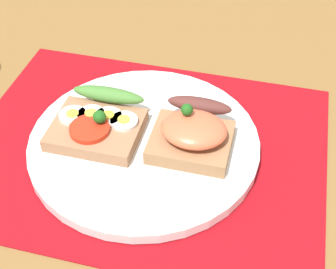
{
  "coord_description": "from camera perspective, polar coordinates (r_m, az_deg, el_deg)",
  "views": [
    {
      "loc": [
        13.1,
        -39.84,
        42.54
      ],
      "look_at": [
        3.0,
        0.0,
        3.2
      ],
      "focal_mm": 51.73,
      "sensor_mm": 36.0,
      "label": 1
    }
  ],
  "objects": [
    {
      "name": "ground_plane",
      "position": [
        0.61,
        -2.74,
        -2.78
      ],
      "size": [
        120.0,
        90.0,
        3.2
      ],
      "primitive_type": "cube",
      "color": "brown"
    },
    {
      "name": "sandwich_egg_tomato",
      "position": [
        0.59,
        -8.2,
        1.44
      ],
      "size": [
        10.62,
        10.21,
        3.85
      ],
      "color": "#986949",
      "rests_on": "plate"
    },
    {
      "name": "sandwich_salmon",
      "position": [
        0.57,
        2.98,
        0.31
      ],
      "size": [
        9.38,
        9.44,
        5.69
      ],
      "color": "#966B46",
      "rests_on": "plate"
    },
    {
      "name": "plate",
      "position": [
        0.59,
        -2.82,
        -1.05
      ],
      "size": [
        27.97,
        27.97,
        1.4
      ],
      "primitive_type": "cylinder",
      "color": "white",
      "rests_on": "placemat"
    },
    {
      "name": "placemat",
      "position": [
        0.6,
        -2.8,
        -1.62
      ],
      "size": [
        43.79,
        34.02,
        0.3
      ],
      "primitive_type": "cube",
      "color": "maroon",
      "rests_on": "ground_plane"
    }
  ]
}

